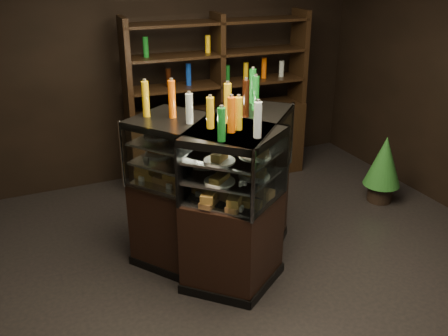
{
  "coord_description": "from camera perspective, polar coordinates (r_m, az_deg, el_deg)",
  "views": [
    {
      "loc": [
        -1.78,
        -3.21,
        2.62
      ],
      "look_at": [
        -0.29,
        0.12,
        1.03
      ],
      "focal_mm": 40.0,
      "sensor_mm": 36.0,
      "label": 1
    }
  ],
  "objects": [
    {
      "name": "ground",
      "position": [
        4.51,
        4.13,
        -12.03
      ],
      "size": [
        5.0,
        5.0,
        0.0
      ],
      "primitive_type": "plane",
      "color": "black",
      "rests_on": "ground"
    },
    {
      "name": "room_shell",
      "position": [
        3.74,
        5.01,
        12.97
      ],
      "size": [
        5.02,
        5.02,
        3.01
      ],
      "color": "black",
      "rests_on": "ground"
    },
    {
      "name": "display_case",
      "position": [
        4.39,
        -0.23,
        -5.94
      ],
      "size": [
        1.59,
        1.39,
        1.37
      ],
      "rotation": [
        0.0,
        0.0,
        -0.08
      ],
      "color": "black",
      "rests_on": "ground"
    },
    {
      "name": "food_display",
      "position": [
        4.14,
        -0.22,
        0.52
      ],
      "size": [
        1.19,
        1.04,
        0.43
      ],
      "color": "gold",
      "rests_on": "display_case"
    },
    {
      "name": "bottles_top",
      "position": [
        3.98,
        -0.27,
        7.25
      ],
      "size": [
        1.02,
        0.9,
        0.3
      ],
      "color": "black",
      "rests_on": "display_case"
    },
    {
      "name": "potted_conifer",
      "position": [
        5.79,
        17.86,
        0.87
      ],
      "size": [
        0.41,
        0.41,
        0.88
      ],
      "rotation": [
        0.0,
        0.0,
        0.36
      ],
      "color": "black",
      "rests_on": "ground"
    },
    {
      "name": "back_shelving",
      "position": [
        6.07,
        -0.68,
        4.24
      ],
      "size": [
        2.19,
        0.54,
        2.0
      ],
      "rotation": [
        0.0,
        0.0,
        -0.05
      ],
      "color": "black",
      "rests_on": "ground"
    }
  ]
}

